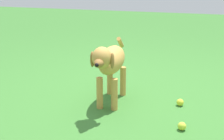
# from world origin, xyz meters

# --- Properties ---
(ground) EXTENTS (14.00, 14.00, 0.00)m
(ground) POSITION_xyz_m (0.00, 0.00, 0.00)
(ground) COLOR #38722D
(dog) EXTENTS (0.24, 0.90, 0.61)m
(dog) POSITION_xyz_m (-0.17, -0.23, 0.40)
(dog) COLOR #C69347
(dog) RESTS_ON ground
(tennis_ball_0) EXTENTS (0.07, 0.07, 0.07)m
(tennis_ball_0) POSITION_xyz_m (0.52, -0.54, 0.03)
(tennis_ball_0) COLOR #C5D939
(tennis_ball_0) RESTS_ON ground
(tennis_ball_1) EXTENTS (0.07, 0.07, 0.07)m
(tennis_ball_1) POSITION_xyz_m (0.47, -0.09, 0.03)
(tennis_ball_1) COLOR yellow
(tennis_ball_1) RESTS_ON ground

